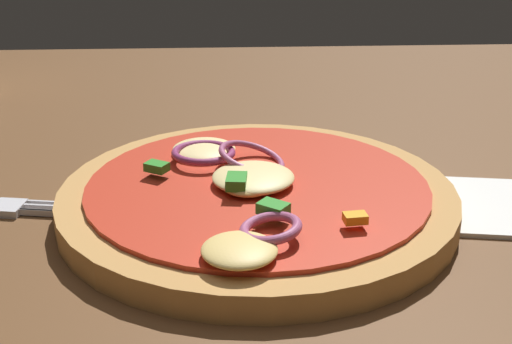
% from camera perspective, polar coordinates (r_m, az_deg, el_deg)
% --- Properties ---
extents(dining_table, '(1.43, 0.89, 0.03)m').
position_cam_1_polar(dining_table, '(0.45, -4.07, -5.12)').
color(dining_table, brown).
rests_on(dining_table, ground).
extents(pizza, '(0.24, 0.24, 0.03)m').
position_cam_1_polar(pizza, '(0.44, 0.03, -2.20)').
color(pizza, tan).
rests_on(pizza, dining_table).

